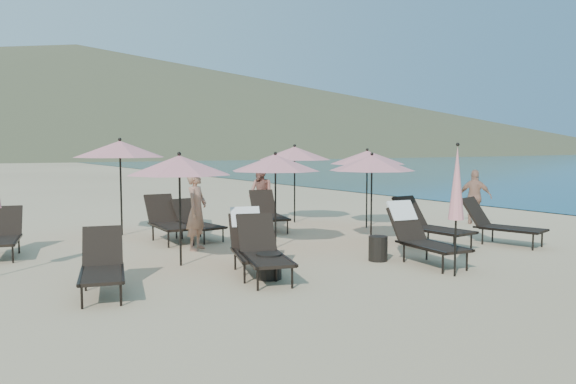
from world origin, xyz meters
TOP-DOWN VIEW (x-y plane):
  - ground at (0.00, 0.00)m, footprint 800.00×800.00m
  - volcanic_headland at (71.37, 302.62)m, footprint 690.00×690.00m
  - lounger_0 at (-5.13, 0.48)m, footprint 1.03×1.73m
  - lounger_1 at (-2.49, 0.64)m, footprint 1.15×1.84m
  - lounger_2 at (-2.58, 0.07)m, footprint 1.16×1.87m
  - lounger_3 at (0.58, -0.48)m, footprint 0.87×1.88m
  - lounger_4 at (2.03, 0.65)m, footprint 0.82×1.89m
  - lounger_5 at (3.56, -0.01)m, footprint 1.11×1.90m
  - lounger_6 at (-6.06, 4.50)m, footprint 0.99×1.77m
  - lounger_7 at (-2.60, 4.42)m, footprint 0.77×1.86m
  - lounger_8 at (-1.93, 4.35)m, footprint 0.81×1.68m
  - lounger_9 at (0.26, 4.69)m, footprint 1.11×1.88m
  - umbrella_open_0 at (-3.38, 1.73)m, footprint 1.96×1.96m
  - umbrella_open_1 at (-0.94, 2.34)m, footprint 1.95×1.95m
  - umbrella_open_2 at (1.17, 1.62)m, footprint 1.93×1.93m
  - umbrella_open_3 at (-3.26, 5.92)m, footprint 2.26×2.26m
  - umbrella_open_4 at (1.68, 5.58)m, footprint 2.12×2.12m
  - umbrella_open_5 at (2.74, 3.62)m, footprint 2.01×2.01m
  - umbrella_closed_0 at (0.23, -1.61)m, footprint 0.27×0.27m
  - side_table_0 at (-2.53, -0.04)m, footprint 0.43×0.43m
  - side_table_1 at (-0.00, 0.08)m, footprint 0.37×0.37m
  - beachgoer_a at (-2.47, 3.07)m, footprint 0.73×0.72m
  - beachgoer_b at (0.82, 6.06)m, footprint 0.75×0.90m
  - beachgoer_c at (5.82, 2.51)m, footprint 0.81×0.97m

SIDE VIEW (x-z plane):
  - ground at x=0.00m, z-range 0.00..0.00m
  - side_table_0 at x=-2.53m, z-range 0.00..0.43m
  - side_table_1 at x=0.00m, z-range 0.00..0.48m
  - lounger_8 at x=-1.93m, z-range -0.03..0.90m
  - lounger_0 at x=-5.13m, z-range -0.03..0.91m
  - lounger_6 at x=-6.06m, z-range -0.03..0.93m
  - lounger_2 at x=-2.58m, z-range -0.03..0.98m
  - lounger_9 at x=0.26m, z-range -0.03..0.99m
  - lounger_5 at x=3.56m, z-range -0.03..0.99m
  - lounger_7 at x=-2.60m, z-range -0.03..1.02m
  - lounger_4 at x=2.03m, z-range -0.03..1.03m
  - lounger_1 at x=-2.49m, z-range -0.02..1.06m
  - lounger_3 at x=0.58m, z-range -0.02..1.10m
  - beachgoer_c at x=5.82m, z-range 0.00..1.56m
  - beachgoer_b at x=0.82m, z-range 0.00..1.68m
  - beachgoer_a at x=-2.47m, z-range 0.00..1.70m
  - umbrella_closed_0 at x=0.23m, z-range 0.45..2.72m
  - umbrella_open_2 at x=1.17m, z-range 0.80..2.88m
  - umbrella_open_1 at x=-0.94m, z-range 0.81..2.90m
  - umbrella_open_0 at x=-3.38m, z-range 0.81..2.93m
  - umbrella_open_5 at x=2.74m, z-range 0.83..3.00m
  - umbrella_open_4 at x=1.68m, z-range 0.87..3.15m
  - umbrella_open_3 at x=-3.26m, z-range 0.93..3.36m
  - volcanic_headland at x=71.37m, z-range -1.01..53.99m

